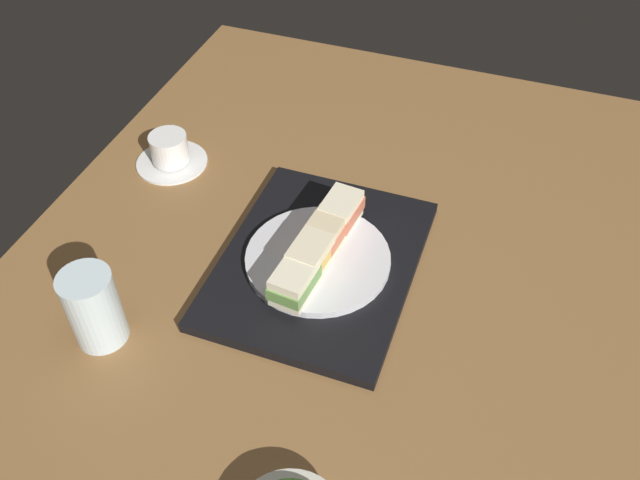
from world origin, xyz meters
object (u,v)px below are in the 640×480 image
object	(u,v)px
sandwich_inner_near	(310,257)
coffee_cup	(170,152)
drinking_glass	(94,308)
sandwich_nearmost	(294,282)
sandwich_inner_far	(325,233)
sandwich_farmost	(339,211)
sandwich_plate	(318,259)

from	to	relation	value
sandwich_inner_near	coffee_cup	size ratio (longest dim) A/B	0.62
drinking_glass	sandwich_nearmost	bearing A→B (deg)	-59.63
sandwich_inner_far	coffee_cup	bearing A→B (deg)	69.16
sandwich_inner_near	coffee_cup	bearing A→B (deg)	61.37
sandwich_farmost	drinking_glass	xyz separation A→B (cm)	(-30.94, 25.65, 0.54)
sandwich_plate	drinking_glass	world-z (taller)	drinking_glass
drinking_glass	sandwich_plate	bearing A→B (deg)	-47.89
sandwich_inner_near	sandwich_farmost	bearing A→B (deg)	-4.44
sandwich_inner_near	drinking_glass	xyz separation A→B (cm)	(-19.83, 24.79, 0.49)
sandwich_plate	sandwich_farmost	distance (cm)	8.94
sandwich_farmost	drinking_glass	bearing A→B (deg)	140.33
sandwich_inner_far	coffee_cup	size ratio (longest dim) A/B	0.59
sandwich_inner_near	sandwich_farmost	distance (cm)	11.14
sandwich_nearmost	sandwich_inner_far	size ratio (longest dim) A/B	1.06
coffee_cup	drinking_glass	world-z (taller)	drinking_glass
sandwich_inner_far	drinking_glass	distance (cm)	35.79
sandwich_inner_near	coffee_cup	world-z (taller)	sandwich_inner_near
sandwich_inner_near	sandwich_farmost	xyz separation A→B (cm)	(11.11, -0.86, -0.05)
sandwich_farmost	coffee_cup	distance (cm)	36.46
sandwich_nearmost	sandwich_plate	bearing A→B (deg)	-4.44
sandwich_nearmost	sandwich_farmost	bearing A→B (deg)	-4.44
sandwich_plate	sandwich_nearmost	world-z (taller)	sandwich_nearmost
sandwich_plate	sandwich_farmost	xyz separation A→B (cm)	(8.33, -0.65, 3.17)
sandwich_plate	sandwich_inner_near	world-z (taller)	sandwich_inner_near
sandwich_nearmost	coffee_cup	bearing A→B (deg)	54.42
sandwich_nearmost	sandwich_farmost	xyz separation A→B (cm)	(16.67, -1.29, 0.02)
sandwich_inner_near	coffee_cup	xyz separation A→B (cm)	(18.90, 34.63, -3.13)
coffee_cup	drinking_glass	xyz separation A→B (cm)	(-38.73, -9.83, 3.62)
sandwich_nearmost	sandwich_inner_far	distance (cm)	11.14
sandwich_plate	sandwich_inner_near	xyz separation A→B (cm)	(-2.78, 0.22, 3.22)
sandwich_plate	coffee_cup	xyz separation A→B (cm)	(16.13, 34.84, 0.08)
sandwich_inner_near	sandwich_plate	bearing A→B (deg)	-4.44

